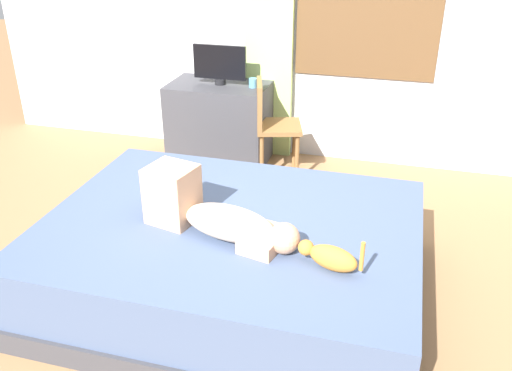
{
  "coord_description": "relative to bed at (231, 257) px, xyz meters",
  "views": [
    {
      "loc": [
        0.84,
        -2.44,
        2.14
      ],
      "look_at": [
        0.05,
        0.4,
        0.65
      ],
      "focal_mm": 38.4,
      "sensor_mm": 36.0,
      "label": 1
    }
  ],
  "objects": [
    {
      "name": "person_lying",
      "position": [
        -0.05,
        -0.14,
        0.37
      ],
      "size": [
        0.94,
        0.44,
        0.34
      ],
      "color": "#CCB299",
      "rests_on": "bed"
    },
    {
      "name": "ground_plane",
      "position": [
        0.05,
        -0.2,
        -0.25
      ],
      "size": [
        16.0,
        16.0,
        0.0
      ],
      "primitive_type": "plane",
      "color": "olive"
    },
    {
      "name": "bed",
      "position": [
        0.0,
        0.0,
        0.0
      ],
      "size": [
        2.25,
        1.73,
        0.5
      ],
      "color": "#38383D",
      "rests_on": "ground"
    },
    {
      "name": "cup",
      "position": [
        -0.4,
        1.89,
        0.53
      ],
      "size": [
        0.07,
        0.07,
        0.08
      ],
      "primitive_type": "cylinder",
      "color": "teal",
      "rests_on": "desk"
    },
    {
      "name": "cat",
      "position": [
        0.63,
        -0.32,
        0.32
      ],
      "size": [
        0.35,
        0.18,
        0.21
      ],
      "color": "#C67A2D",
      "rests_on": "bed"
    },
    {
      "name": "tv_monitor",
      "position": [
        -0.71,
        1.9,
        0.67
      ],
      "size": [
        0.48,
        0.1,
        0.35
      ],
      "color": "black",
      "rests_on": "desk"
    },
    {
      "name": "chair_by_desk",
      "position": [
        -0.18,
        1.69,
        0.26
      ],
      "size": [
        0.47,
        0.47,
        0.86
      ],
      "color": "brown",
      "rests_on": "ground"
    },
    {
      "name": "desk",
      "position": [
        -0.72,
        1.9,
        0.12
      ],
      "size": [
        0.9,
        0.56,
        0.74
      ],
      "color": "#38383D",
      "rests_on": "ground"
    },
    {
      "name": "curtain_left",
      "position": [
        -0.33,
        2.18,
        0.92
      ],
      "size": [
        0.44,
        0.06,
        2.33
      ],
      "primitive_type": "cube",
      "color": "#ADCC75",
      "rests_on": "ground"
    }
  ]
}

